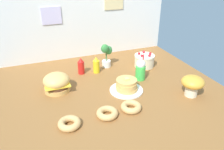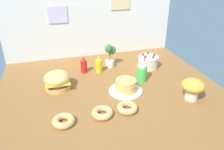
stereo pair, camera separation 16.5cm
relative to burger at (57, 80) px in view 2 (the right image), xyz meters
The scene contains 13 objects.
ground_plane 0.55m from the burger, 22.03° to the right, with size 2.17×1.98×0.02m, color brown.
back_wall 1.04m from the burger, 56.95° to the left, with size 2.17×0.04×1.10m.
burger is the anchor object (origin of this frame).
pancake_stack 0.68m from the burger, 21.70° to the right, with size 0.33×0.33×0.14m.
layer_cake 1.08m from the burger, 10.49° to the left, with size 0.24×0.24×0.17m.
ketchup_bottle 0.42m from the burger, 41.87° to the left, with size 0.07×0.07×0.19m.
mustard_bottle 0.53m from the burger, 26.99° to the left, with size 0.07×0.07×0.19m.
cream_soda_cup 0.87m from the burger, ahead, with size 0.11×0.11×0.29m.
donut_pink_glaze 0.58m from the burger, 89.61° to the right, with size 0.18×0.18×0.05m.
donut_chocolate 0.64m from the burger, 60.24° to the right, with size 0.18×0.18×0.05m.
donut_vanilla 0.77m from the burger, 45.46° to the right, with size 0.18×0.18×0.05m.
potted_plant 0.73m from the burger, 29.09° to the left, with size 0.14×0.11×0.29m.
mushroom_stool 1.28m from the burger, 25.00° to the right, with size 0.21×0.21×0.20m.
Camera 2 is at (-0.52, -1.80, 1.14)m, focal length 35.76 mm.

